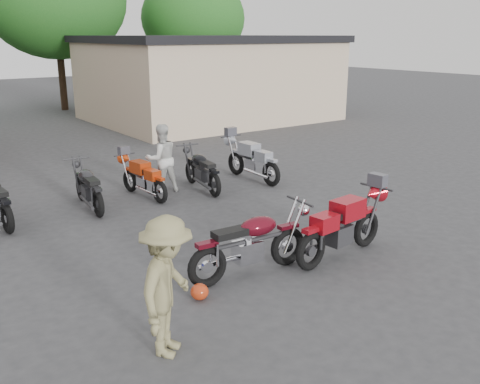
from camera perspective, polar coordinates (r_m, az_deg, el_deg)
ground at (r=8.94m, az=3.02°, el=-8.93°), size 90.00×90.00×0.00m
stucco_building at (r=25.32m, az=-3.39°, el=11.75°), size 10.00×8.00×3.50m
tree_2 at (r=29.69m, az=-18.93°, el=16.75°), size 7.04×7.04×8.80m
tree_3 at (r=33.03m, az=-4.97°, el=16.39°), size 6.08×6.08×7.60m
vintage_motorcycle at (r=8.72m, az=1.25°, el=-5.07°), size 2.21×0.85×1.26m
sportbike at (r=9.59m, az=10.87°, el=-3.33°), size 2.23×0.94×1.26m
helmet at (r=8.17m, az=-4.33°, el=-10.56°), size 0.28×0.28×0.25m
person_light at (r=13.44m, az=-8.37°, el=3.54°), size 0.90×0.74×1.72m
person_tan at (r=6.62m, az=-7.74°, el=-9.99°), size 1.31×1.26×1.79m
row_bike_3 at (r=12.58m, az=-15.91°, el=0.77°), size 0.82×1.99×1.12m
row_bike_4 at (r=13.16m, az=-10.30°, el=1.67°), size 0.80×1.87×1.05m
row_bike_5 at (r=13.62m, az=-4.14°, el=2.59°), size 0.91×2.03×1.14m
row_bike_6 at (r=14.48m, az=1.28°, el=3.63°), size 0.75×2.12×1.22m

